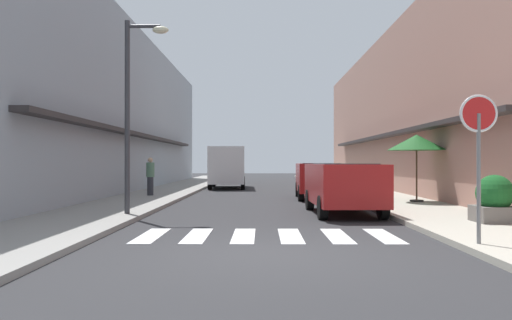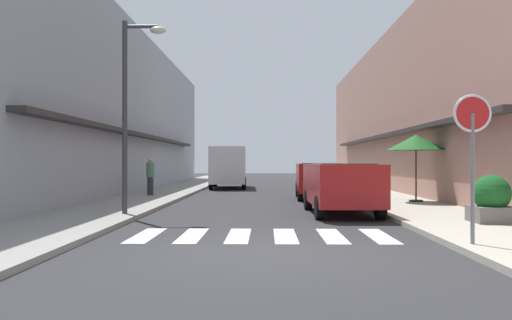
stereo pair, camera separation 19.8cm
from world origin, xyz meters
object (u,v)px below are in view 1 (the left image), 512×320
delivery_van (227,164)px  street_lamp (134,95)px  cafe_umbrella (417,143)px  parked_car_mid (319,176)px  pedestrian_walking_near (150,176)px  planter_corner (495,200)px  round_street_sign (479,129)px  parked_car_near (343,182)px

delivery_van → street_lamp: 16.26m
street_lamp → cafe_umbrella: (8.90, 4.36, -1.13)m
parked_car_mid → street_lamp: 9.65m
parked_car_mid → pedestrian_walking_near: (-7.01, 0.36, 0.02)m
planter_corner → street_lamp: bearing=167.8°
street_lamp → pedestrian_walking_near: size_ratio=3.30×
round_street_sign → planter_corner: round_street_sign is taller
cafe_umbrella → pedestrian_walking_near: 10.72m
parked_car_near → delivery_van: bearing=106.0°
pedestrian_walking_near → round_street_sign: bearing=-133.8°
round_street_sign → street_lamp: 8.88m
planter_corner → pedestrian_walking_near: (-10.06, 9.61, 0.31)m
delivery_van → round_street_sign: bearing=-75.0°
planter_corner → parked_car_mid: bearing=108.3°
delivery_van → street_lamp: size_ratio=1.05×
parked_car_near → cafe_umbrella: (3.11, 3.35, 1.27)m
round_street_sign → cafe_umbrella: size_ratio=1.08×
delivery_van → cafe_umbrella: bearing=-57.6°
delivery_van → planter_corner: (7.38, -18.00, -0.77)m
street_lamp → pedestrian_walking_near: 8.15m
parked_car_mid → pedestrian_walking_near: bearing=177.0°
parked_car_mid → pedestrian_walking_near: 7.02m
delivery_van → round_street_sign: 21.97m
street_lamp → planter_corner: bearing=-12.2°
round_street_sign → street_lamp: (-7.15, 5.12, 1.25)m
planter_corner → pedestrian_walking_near: size_ratio=0.70×
round_street_sign → street_lamp: bearing=144.4°
street_lamp → parked_car_near: bearing=9.9°
planter_corner → pedestrian_walking_near: bearing=136.3°
parked_car_mid → round_street_sign: bearing=-83.8°
parked_car_mid → round_street_sign: size_ratio=1.62×
parked_car_mid → cafe_umbrella: bearing=-43.8°
parked_car_near → planter_corner: bearing=-43.8°
parked_car_near → pedestrian_walking_near: (-7.01, 6.69, 0.02)m
round_street_sign → parked_car_mid: bearing=96.2°
cafe_umbrella → parked_car_mid: bearing=136.2°
street_lamp → planter_corner: size_ratio=4.75×
parked_car_near → pedestrian_walking_near: bearing=136.3°
delivery_van → street_lamp: (-1.46, -16.08, 1.91)m
cafe_umbrella → parked_car_near: bearing=-132.9°
round_street_sign → planter_corner: 3.91m
parked_car_near → street_lamp: (-5.80, -1.01, 2.40)m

